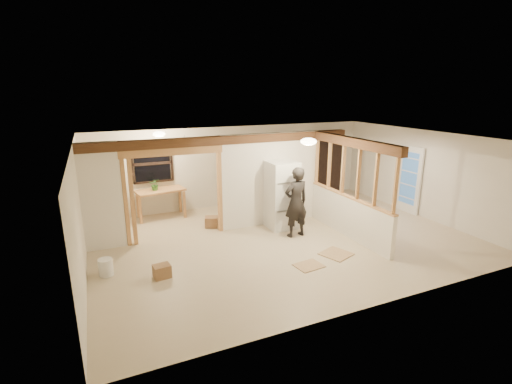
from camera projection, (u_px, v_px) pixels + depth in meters
name	position (u px, v px, depth m)	size (l,w,h in m)	color
floor	(284.00, 239.00, 9.23)	(9.00, 6.50, 0.01)	#C2AE90
ceiling	(286.00, 139.00, 8.56)	(9.00, 6.50, 0.01)	white
wall_back	(236.00, 166.00, 11.76)	(9.00, 0.01, 2.50)	silver
wall_front	(379.00, 239.00, 6.03)	(9.00, 0.01, 2.50)	silver
wall_left	(79.00, 216.00, 7.14)	(0.01, 6.50, 2.50)	silver
wall_right	(423.00, 174.00, 10.65)	(0.01, 6.50, 2.50)	silver
partition_left_stub	(102.00, 197.00, 8.37)	(0.90, 0.12, 2.50)	silver
partition_center	(270.00, 179.00, 10.03)	(2.80, 0.12, 2.50)	silver
doorway_frame	(175.00, 195.00, 9.06)	(2.46, 0.14, 2.20)	tan
header_beam_back	(228.00, 140.00, 9.26)	(7.00, 0.18, 0.22)	#56331D
header_beam_right	(353.00, 142.00, 8.86)	(0.18, 3.30, 0.22)	#56331D
pony_wall	(348.00, 216.00, 9.37)	(0.12, 3.20, 1.00)	silver
stud_partition	(351.00, 172.00, 9.05)	(0.14, 3.20, 1.32)	tan
window_back	(152.00, 164.00, 10.59)	(1.12, 0.10, 1.10)	black
french_door	(409.00, 180.00, 11.04)	(0.12, 0.86, 2.00)	white
ceiling_dome_main	(309.00, 142.00, 8.24)	(0.36, 0.36, 0.16)	#FFEABF
ceiling_dome_util	(159.00, 134.00, 9.62)	(0.32, 0.32, 0.14)	#FFEABF
hanging_bulb	(185.00, 148.00, 9.27)	(0.07, 0.07, 0.07)	#FFD88C
refrigerator	(282.00, 195.00, 9.80)	(0.74, 0.72, 1.80)	white
woman	(296.00, 202.00, 9.20)	(0.65, 0.43, 1.79)	black
work_table	(161.00, 204.00, 10.67)	(1.34, 0.67, 0.85)	tan
potted_plant	(155.00, 184.00, 10.43)	(0.31, 0.26, 0.34)	#3F6F2F
shop_vac	(97.00, 216.00, 9.98)	(0.46, 0.46, 0.61)	#B01D15
bookshelf	(326.00, 166.00, 12.86)	(1.03, 0.34, 2.06)	black
bucket	(106.00, 267.00, 7.38)	(0.28, 0.28, 0.35)	white
box_util_a	(211.00, 222.00, 10.01)	(0.34, 0.29, 0.29)	#9A6F4A
box_util_b	(110.00, 230.00, 9.37)	(0.34, 0.34, 0.32)	#9A6F4A
box_front	(162.00, 271.00, 7.32)	(0.32, 0.26, 0.26)	#9A6F4A
floor_panel_near	(336.00, 254.00, 8.37)	(0.60, 0.60, 0.02)	tan
floor_panel_far	(309.00, 266.00, 7.82)	(0.56, 0.45, 0.02)	tan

